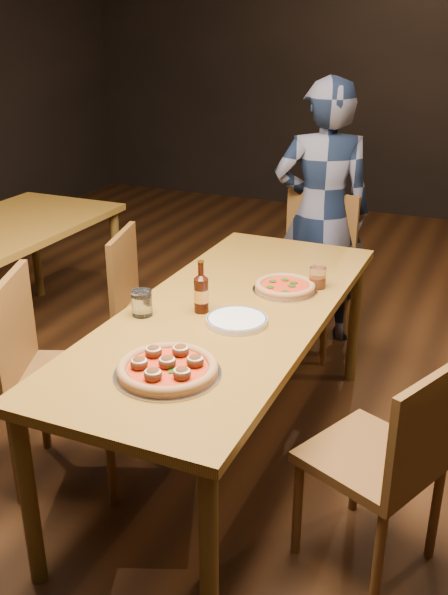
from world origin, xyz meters
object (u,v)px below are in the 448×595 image
at_px(diner, 322,215).
at_px(chair_main_sw, 161,309).
at_px(beer_bottle, 201,294).
at_px(pizza_meatball, 167,368).
at_px(chair_end, 307,272).
at_px(chair_main_nw, 69,378).
at_px(plate_stack, 237,321).
at_px(chair_main_e, 372,456).
at_px(pizza_margherita, 285,287).
at_px(water_glass, 142,303).
at_px(table_main, 229,324).
at_px(amber_glass, 318,277).

bearing_deg(diner, chair_main_sw, 36.12).
bearing_deg(chair_main_sw, beer_bottle, -152.00).
bearing_deg(pizza_meatball, chair_main_sw, 120.25).
bearing_deg(pizza_meatball, chair_end, 91.70).
xyz_separation_m(chair_main_nw, chair_end, (0.54, 1.62, -0.01)).
bearing_deg(chair_main_nw, plate_stack, -90.27).
xyz_separation_m(chair_main_e, pizza_meatball, (-0.67, -0.25, 0.33)).
bearing_deg(pizza_margherita, pizza_meatball, -97.83).
height_order(chair_main_sw, diner, diner).
height_order(pizza_meatball, water_glass, water_glass).
relative_size(table_main, water_glass, 18.87).
distance_m(pizza_meatball, plate_stack, 0.48).
height_order(chair_main_sw, water_glass, chair_main_sw).
height_order(chair_main_sw, pizza_margherita, chair_main_sw).
relative_size(chair_end, pizza_margherita, 3.30).
xyz_separation_m(chair_main_e, diner, (-0.70, 1.75, 0.35)).
distance_m(table_main, amber_glass, 0.48).
distance_m(chair_main_e, plate_stack, 0.73).
xyz_separation_m(beer_bottle, diner, (0.09, 1.48, -0.03)).
distance_m(plate_stack, diner, 1.53).
bearing_deg(pizza_meatball, water_glass, 129.77).
relative_size(chair_main_e, chair_end, 0.93).
relative_size(table_main, chair_main_sw, 2.21).
relative_size(chair_end, beer_bottle, 4.39).
height_order(chair_main_e, plate_stack, chair_main_e).
bearing_deg(water_glass, chair_main_e, -8.43).
bearing_deg(chair_main_e, water_glass, -74.89).
bearing_deg(amber_glass, chair_main_e, -59.44).
height_order(beer_bottle, water_glass, beer_bottle).
bearing_deg(diner, pizza_meatball, 69.72).
xyz_separation_m(plate_stack, water_glass, (-0.39, -0.08, 0.04)).
bearing_deg(plate_stack, chair_end, 94.70).
xyz_separation_m(plate_stack, amber_glass, (0.19, 0.50, 0.04)).
height_order(amber_glass, diner, diner).
bearing_deg(pizza_margherita, chair_main_sw, 165.81).
xyz_separation_m(chair_main_sw, plate_stack, (0.68, -0.60, 0.31)).
xyz_separation_m(table_main, chair_end, (-0.03, 1.24, -0.20)).
distance_m(table_main, water_glass, 0.38).
xyz_separation_m(table_main, chair_main_e, (0.70, -0.35, -0.23)).
bearing_deg(table_main, diner, 89.97).
bearing_deg(pizza_meatball, beer_bottle, 103.01).
xyz_separation_m(amber_glass, diner, (-0.27, 1.02, -0.00)).
bearing_deg(chair_end, chair_main_nw, -103.94).
bearing_deg(diner, amber_glass, 83.76).
bearing_deg(table_main, beer_bottle, -141.24).
relative_size(pizza_meatball, plate_stack, 1.52).
distance_m(table_main, pizza_margherita, 0.34).
distance_m(chair_main_nw, beer_bottle, 0.66).
bearing_deg(chair_main_sw, table_main, -143.14).
distance_m(chair_main_nw, water_glass, 0.45).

